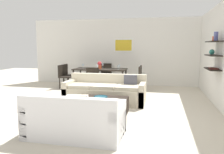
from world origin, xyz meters
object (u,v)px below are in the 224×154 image
decorative_bowl (101,97)px  centerpiece_vase (100,65)px  sofa_beige (106,92)px  dining_table (100,71)px  dining_chair_left_far (68,74)px  loveseat_white (75,120)px  dining_chair_foot (94,78)px  dining_chair_head (106,73)px  dining_chair_left_near (64,75)px  wine_glass_head (103,65)px  dining_chair_right_far (138,76)px  dining_chair_right_near (136,77)px  wine_glass_right_far (119,66)px  wine_glass_right_near (118,67)px  wine_glass_left_far (83,65)px  coffee_table (100,107)px  wine_glass_foot (97,66)px

decorative_bowl → centerpiece_vase: bearing=105.9°
sofa_beige → dining_table: bearing=109.5°
sofa_beige → dining_chair_left_far: size_ratio=2.55×
loveseat_white → dining_chair_foot: bearing=102.1°
dining_chair_head → centerpiece_vase: centerpiece_vase is taller
dining_chair_left_near → wine_glass_head: wine_glass_head is taller
dining_chair_right_far → dining_chair_right_near: size_ratio=1.00×
dining_chair_left_far → centerpiece_vase: bearing=-8.4°
dining_table → dining_chair_right_near: bearing=-8.1°
wine_glass_right_far → dining_chair_head: bearing=134.1°
dining_table → dining_chair_head: dining_chair_head is taller
wine_glass_right_near → centerpiece_vase: bearing=172.0°
dining_chair_right_near → dining_chair_foot: size_ratio=1.00×
dining_chair_right_near → decorative_bowl: bearing=-98.9°
loveseat_white → wine_glass_left_far: wine_glass_left_far is taller
dining_chair_left_near → wine_glass_left_far: wine_glass_left_far is taller
dining_chair_right_near → wine_glass_head: size_ratio=4.89×
dining_chair_head → dining_chair_right_far: bearing=-25.1°
wine_glass_left_far → sofa_beige: bearing=-56.4°
decorative_bowl → dining_table: size_ratio=0.16×
coffee_table → dining_chair_right_near: dining_chair_right_near is taller
coffee_table → wine_glass_right_near: wine_glass_right_near is taller
sofa_beige → dining_table: (-0.73, 2.05, 0.39)m
sofa_beige → wine_glass_head: size_ratio=12.46×
wine_glass_right_near → centerpiece_vase: centerpiece_vase is taller
dining_chair_left_far → wine_glass_head: 1.44m
coffee_table → dining_chair_right_far: (0.49, 3.47, 0.31)m
dining_chair_right_far → dining_table: bearing=-171.9°
coffee_table → dining_table: bearing=105.2°
loveseat_white → decorative_bowl: bearing=85.5°
sofa_beige → dining_chair_foot: 1.43m
dining_chair_head → coffee_table: bearing=-77.8°
dining_chair_left_near → wine_glass_right_near: bearing=2.4°
dining_table → dining_chair_left_far: 1.41m
dining_chair_right_near → wine_glass_head: bearing=157.4°
wine_glass_right_near → wine_glass_left_far: bearing=171.4°
dining_table → dining_chair_right_near: size_ratio=2.22×
decorative_bowl → dining_table: bearing=105.6°
wine_glass_foot → centerpiece_vase: 0.37m
loveseat_white → wine_glass_left_far: 4.96m
dining_chair_right_far → dining_chair_right_near: 0.39m
loveseat_white → wine_glass_left_far: (-1.51, 4.68, 0.57)m
dining_table → decorative_bowl: bearing=-74.4°
sofa_beige → wine_glass_left_far: bearing=123.6°
loveseat_white → dining_chair_left_far: bearing=114.6°
sofa_beige → wine_glass_left_far: size_ratio=13.95×
wine_glass_foot → wine_glass_left_far: (-0.71, 0.49, -0.01)m
decorative_bowl → dining_chair_right_far: dining_chair_right_far is taller
dining_chair_right_near → wine_glass_right_near: wine_glass_right_near is taller
dining_chair_right_near → coffee_table: bearing=-99.1°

